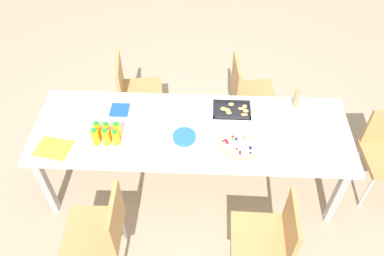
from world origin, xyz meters
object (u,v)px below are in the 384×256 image
at_px(juice_bottle_1, 106,137).
at_px(juice_bottle_2, 116,138).
at_px(party_table, 192,134).
at_px(chair_far_left, 134,89).
at_px(cardboard_tube, 296,98).
at_px(juice_bottle_4, 107,130).
at_px(paper_folder, 54,148).
at_px(juice_bottle_3, 98,129).
at_px(fruit_pizza, 240,143).
at_px(chair_near_right, 271,236).
at_px(juice_bottle_5, 117,130).
at_px(snack_tray, 233,110).
at_px(napkin_stack, 120,110).
at_px(chair_near_left, 102,228).
at_px(chair_far_right, 247,91).
at_px(juice_bottle_0, 95,137).
at_px(plate_stack, 184,137).

bearing_deg(juice_bottle_1, juice_bottle_2, -0.06).
relative_size(party_table, juice_bottle_1, 17.09).
bearing_deg(chair_far_left, cardboard_tube, 65.77).
bearing_deg(juice_bottle_4, paper_folder, -160.29).
xyz_separation_m(juice_bottle_1, juice_bottle_3, (-0.08, 0.08, -0.00)).
bearing_deg(fruit_pizza, chair_near_right, -72.19).
bearing_deg(paper_folder, chair_far_left, 65.17).
bearing_deg(juice_bottle_5, juice_bottle_1, -136.25).
bearing_deg(paper_folder, snack_tray, 18.72).
xyz_separation_m(chair_far_left, napkin_stack, (-0.02, -0.53, 0.23)).
bearing_deg(juice_bottle_4, chair_near_left, -86.08).
height_order(snack_tray, napkin_stack, snack_tray).
xyz_separation_m(fruit_pizza, napkin_stack, (-0.98, 0.33, -0.01)).
relative_size(chair_near_left, juice_bottle_3, 5.80).
distance_m(chair_far_right, chair_near_left, 1.86).
distance_m(juice_bottle_3, juice_bottle_5, 0.15).
relative_size(chair_far_right, juice_bottle_0, 5.52).
relative_size(fruit_pizza, plate_stack, 1.70).
relative_size(juice_bottle_2, plate_stack, 0.77).
bearing_deg(chair_far_right, juice_bottle_0, -58.55).
height_order(juice_bottle_2, juice_bottle_4, juice_bottle_4).
height_order(juice_bottle_5, paper_folder, juice_bottle_5).
xyz_separation_m(party_table, juice_bottle_2, (-0.56, -0.18, 0.12)).
bearing_deg(snack_tray, juice_bottle_5, -160.19).
relative_size(juice_bottle_3, snack_tray, 0.47).
relative_size(juice_bottle_5, plate_stack, 0.84).
distance_m(chair_near_right, cardboard_tube, 1.16).
relative_size(chair_far_left, chair_near_left, 1.00).
bearing_deg(chair_far_right, plate_stack, -38.87).
height_order(juice_bottle_0, cardboard_tube, cardboard_tube).
bearing_deg(cardboard_tube, plate_stack, -155.70).
height_order(chair_far_right, juice_bottle_5, juice_bottle_5).
bearing_deg(chair_near_left, fruit_pizza, -58.72).
xyz_separation_m(chair_near_right, chair_far_right, (-0.08, 1.51, 0.00)).
xyz_separation_m(chair_near_right, juice_bottle_5, (-1.14, 0.67, 0.30)).
distance_m(party_table, napkin_stack, 0.63).
height_order(juice_bottle_4, napkin_stack, juice_bottle_4).
xyz_separation_m(chair_near_right, juice_bottle_0, (-1.29, 0.60, 0.30)).
xyz_separation_m(chair_far_right, juice_bottle_5, (-1.06, -0.84, 0.30)).
xyz_separation_m(juice_bottle_2, juice_bottle_5, (-0.00, 0.07, 0.01)).
distance_m(chair_near_left, juice_bottle_3, 0.74).
height_order(snack_tray, cardboard_tube, cardboard_tube).
height_order(juice_bottle_3, plate_stack, juice_bottle_3).
bearing_deg(chair_far_left, juice_bottle_2, -6.71).
height_order(juice_bottle_0, plate_stack, juice_bottle_0).
bearing_deg(party_table, juice_bottle_2, -162.68).
bearing_deg(plate_stack, paper_folder, -171.64).
bearing_deg(juice_bottle_4, juice_bottle_5, -0.32).
height_order(juice_bottle_3, snack_tray, juice_bottle_3).
height_order(chair_near_left, juice_bottle_5, juice_bottle_5).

